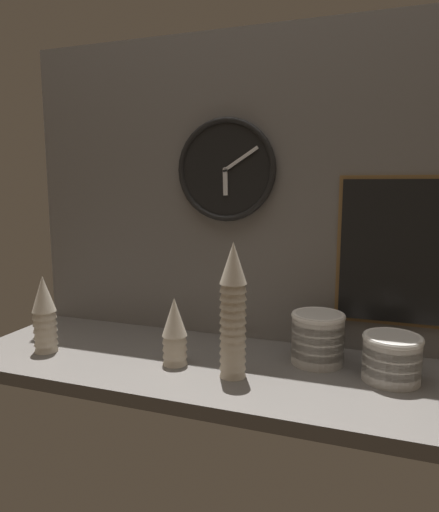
{
  "coord_description": "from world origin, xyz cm",
  "views": [
    {
      "loc": [
        46.14,
        -126.09,
        54.07
      ],
      "look_at": [
        0.38,
        4.0,
        32.49
      ],
      "focal_mm": 32.0,
      "sensor_mm": 36.0,
      "label": 1
    }
  ],
  "objects_px": {
    "cup_stack_center_right": "(233,310)",
    "cup_stack_center": "(175,331)",
    "wall_clock": "(226,170)",
    "menu_board": "(409,252)",
    "cup_stack_far_left": "(44,314)",
    "bowl_stack_right": "(318,337)",
    "bowl_stack_far_right": "(392,356)"
  },
  "relations": [
    {
      "from": "wall_clock",
      "to": "menu_board",
      "type": "distance_m",
      "value": 0.65
    },
    {
      "from": "cup_stack_far_left",
      "to": "cup_stack_center",
      "type": "bearing_deg",
      "value": 5.32
    },
    {
      "from": "bowl_stack_right",
      "to": "bowl_stack_far_right",
      "type": "distance_m",
      "value": 0.22
    },
    {
      "from": "cup_stack_center_right",
      "to": "cup_stack_center",
      "type": "height_order",
      "value": "cup_stack_center_right"
    },
    {
      "from": "cup_stack_far_left",
      "to": "menu_board",
      "type": "relative_size",
      "value": 0.54
    },
    {
      "from": "cup_stack_center_right",
      "to": "bowl_stack_right",
      "type": "distance_m",
      "value": 0.3
    },
    {
      "from": "wall_clock",
      "to": "bowl_stack_right",
      "type": "bearing_deg",
      "value": -22.03
    },
    {
      "from": "bowl_stack_right",
      "to": "wall_clock",
      "type": "height_order",
      "value": "wall_clock"
    },
    {
      "from": "bowl_stack_far_right",
      "to": "menu_board",
      "type": "height_order",
      "value": "menu_board"
    },
    {
      "from": "cup_stack_far_left",
      "to": "bowl_stack_far_right",
      "type": "height_order",
      "value": "cup_stack_far_left"
    },
    {
      "from": "cup_stack_far_left",
      "to": "wall_clock",
      "type": "xyz_separation_m",
      "value": [
        0.51,
        0.33,
        0.46
      ]
    },
    {
      "from": "cup_stack_center_right",
      "to": "bowl_stack_far_right",
      "type": "relative_size",
      "value": 2.38
    },
    {
      "from": "cup_stack_far_left",
      "to": "bowl_stack_right",
      "type": "bearing_deg",
      "value": 12.86
    },
    {
      "from": "cup_stack_center",
      "to": "wall_clock",
      "type": "bearing_deg",
      "value": 77.48
    },
    {
      "from": "menu_board",
      "to": "bowl_stack_right",
      "type": "bearing_deg",
      "value": -149.56
    },
    {
      "from": "cup_stack_center_right",
      "to": "wall_clock",
      "type": "distance_m",
      "value": 0.53
    },
    {
      "from": "cup_stack_center_right",
      "to": "cup_stack_far_left",
      "type": "relative_size",
      "value": 1.53
    },
    {
      "from": "cup_stack_center_right",
      "to": "bowl_stack_right",
      "type": "height_order",
      "value": "cup_stack_center_right"
    },
    {
      "from": "cup_stack_center",
      "to": "menu_board",
      "type": "xyz_separation_m",
      "value": [
        0.66,
        0.3,
        0.23
      ]
    },
    {
      "from": "bowl_stack_far_right",
      "to": "cup_stack_center_right",
      "type": "bearing_deg",
      "value": -164.24
    },
    {
      "from": "cup_stack_far_left",
      "to": "cup_stack_center_right",
      "type": "bearing_deg",
      "value": 1.28
    },
    {
      "from": "cup_stack_far_left",
      "to": "bowl_stack_right",
      "type": "xyz_separation_m",
      "value": [
        0.85,
        0.19,
        -0.04
      ]
    },
    {
      "from": "bowl_stack_right",
      "to": "bowl_stack_far_right",
      "type": "height_order",
      "value": "bowl_stack_right"
    },
    {
      "from": "cup_stack_center_right",
      "to": "cup_stack_far_left",
      "type": "distance_m",
      "value": 0.64
    },
    {
      "from": "cup_stack_far_left",
      "to": "menu_board",
      "type": "xyz_separation_m",
      "value": [
        1.1,
        0.34,
        0.21
      ]
    },
    {
      "from": "bowl_stack_right",
      "to": "bowl_stack_far_right",
      "type": "relative_size",
      "value": 1.0
    },
    {
      "from": "bowl_stack_far_right",
      "to": "wall_clock",
      "type": "height_order",
      "value": "wall_clock"
    },
    {
      "from": "cup_stack_center",
      "to": "bowl_stack_right",
      "type": "height_order",
      "value": "cup_stack_center"
    },
    {
      "from": "cup_stack_center",
      "to": "wall_clock",
      "type": "relative_size",
      "value": 0.59
    },
    {
      "from": "cup_stack_center_right",
      "to": "cup_stack_center",
      "type": "xyz_separation_m",
      "value": [
        -0.19,
        0.03,
        -0.09
      ]
    },
    {
      "from": "cup_stack_far_left",
      "to": "bowl_stack_far_right",
      "type": "distance_m",
      "value": 1.07
    },
    {
      "from": "bowl_stack_right",
      "to": "cup_stack_far_left",
      "type": "bearing_deg",
      "value": -167.14
    }
  ]
}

